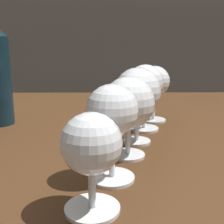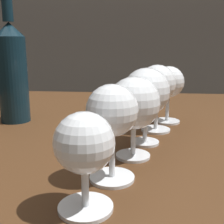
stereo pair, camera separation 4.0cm
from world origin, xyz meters
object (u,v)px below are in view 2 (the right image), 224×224
Objects in this scene: wine_glass_amber at (134,104)px; wine_glass_port at (146,93)px; wine_glass_pinot at (112,113)px; wine_glass_white at (157,85)px; wine_bottle at (12,70)px; wine_glass_chardonnay at (84,145)px; wine_glass_merlot at (168,84)px.

wine_glass_port reaches higher than wine_glass_amber.
wine_glass_amber is at bearing 71.86° from wine_glass_pinot.
wine_bottle is at bearing 171.42° from wine_glass_white.
wine_glass_amber is at bearing 72.56° from wine_glass_chardonnay.
wine_glass_merlot is at bearing 71.43° from wine_glass_pinot.
wine_glass_pinot is at bearing -47.65° from wine_bottle.
wine_glass_merlot is at bearing 71.80° from wine_glass_chardonnay.
wine_glass_merlot is at bearing 71.27° from wine_glass_amber.
wine_glass_pinot is 0.27m from wine_glass_white.
wine_glass_chardonnay is 0.35m from wine_glass_white.
wine_glass_pinot is at bearing -107.14° from wine_glass_white.
wine_glass_merlot is at bearing 3.49° from wine_bottle.
wine_glass_chardonnay is at bearing -108.20° from wine_glass_merlot.
wine_glass_chardonnay is 0.36× the size of wine_bottle.
wine_bottle is at bearing 132.35° from wine_glass_pinot.
wine_glass_white is 0.36m from wine_bottle.
wine_glass_merlot is 0.39m from wine_bottle.
wine_glass_port is 0.18m from wine_glass_merlot.
wine_glass_pinot is 0.99× the size of wine_glass_merlot.
wine_glass_pinot is at bearing 73.33° from wine_glass_chardonnay.
wine_bottle is at bearing -176.51° from wine_glass_merlot.
wine_glass_pinot and wine_glass_amber have the same top height.
wine_bottle reaches higher than wine_glass_port.
wine_glass_port and wine_glass_white have the same top height.
wine_glass_chardonnay is at bearing -56.70° from wine_bottle.
wine_bottle is (-0.39, -0.02, 0.03)m from wine_glass_merlot.
wine_glass_chardonnay is 0.85× the size of wine_glass_amber.
wine_glass_amber and wine_glass_merlot have the same top height.
wine_glass_amber is at bearing -106.97° from wine_glass_port.
wine_glass_white reaches higher than wine_glass_merlot.
wine_glass_amber reaches higher than wine_glass_chardonnay.
wine_glass_chardonnay is 0.80× the size of wine_glass_white.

